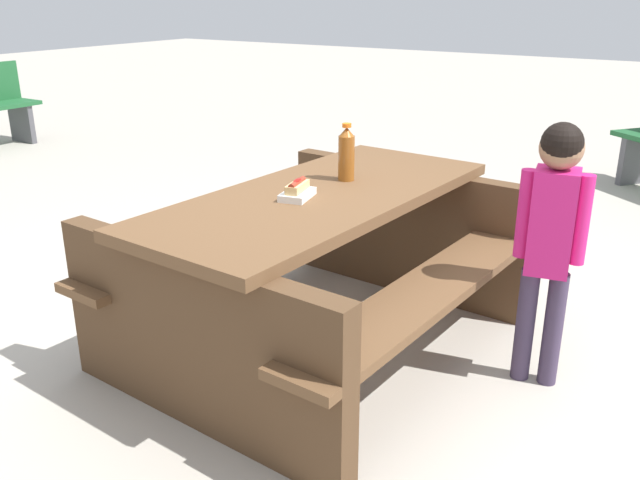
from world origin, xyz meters
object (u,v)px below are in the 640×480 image
object	(u,v)px
child_in_coat	(552,223)
picnic_table	(320,257)
soda_bottle	(346,154)
hotdog_tray	(297,191)

from	to	relation	value
child_in_coat	picnic_table	bearing A→B (deg)	-76.37
soda_bottle	child_in_coat	distance (m)	0.97
soda_bottle	hotdog_tray	xyz separation A→B (m)	(0.36, -0.03, -0.09)
hotdog_tray	child_in_coat	size ratio (longest dim) A/B	0.18
picnic_table	hotdog_tray	bearing A→B (deg)	-14.04
picnic_table	soda_bottle	world-z (taller)	soda_bottle
hotdog_tray	child_in_coat	bearing A→B (deg)	110.08
picnic_table	soda_bottle	distance (m)	0.49
child_in_coat	soda_bottle	bearing A→B (deg)	-90.21
soda_bottle	hotdog_tray	distance (m)	0.37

